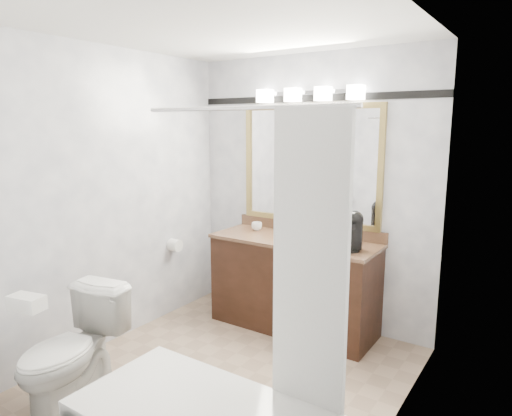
{
  "coord_description": "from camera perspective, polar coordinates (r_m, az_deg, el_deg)",
  "views": [
    {
      "loc": [
        1.93,
        -2.5,
        1.87
      ],
      "look_at": [
        0.03,
        0.35,
        1.24
      ],
      "focal_mm": 32.0,
      "sensor_mm": 36.0,
      "label": 1
    }
  ],
  "objects": [
    {
      "name": "room",
      "position": [
        3.21,
        -3.89,
        -0.69
      ],
      "size": [
        2.42,
        2.62,
        2.52
      ],
      "color": "gray",
      "rests_on": "ground"
    },
    {
      "name": "vanity",
      "position": [
        4.25,
        4.74,
        -9.2
      ],
      "size": [
        1.53,
        0.58,
        0.97
      ],
      "color": "black",
      "rests_on": "ground"
    },
    {
      "name": "mirror",
      "position": [
        4.26,
        6.69,
        5.39
      ],
      "size": [
        1.4,
        0.04,
        1.1
      ],
      "color": "#A68C4B",
      "rests_on": "room"
    },
    {
      "name": "vanity_light_bar",
      "position": [
        4.2,
        6.53,
        13.97
      ],
      "size": [
        1.02,
        0.14,
        0.12
      ],
      "color": "silver",
      "rests_on": "room"
    },
    {
      "name": "accent_stripe",
      "position": [
        4.26,
        6.94,
        13.47
      ],
      "size": [
        2.4,
        0.01,
        0.06
      ],
      "primitive_type": "cube",
      "color": "black",
      "rests_on": "room"
    },
    {
      "name": "tp_roll",
      "position": [
        4.56,
        -10.11,
        -4.6
      ],
      "size": [
        0.11,
        0.12,
        0.12
      ],
      "primitive_type": "cylinder",
      "rotation": [
        0.0,
        1.57,
        0.0
      ],
      "color": "white",
      "rests_on": "room"
    },
    {
      "name": "toilet",
      "position": [
        3.38,
        -22.12,
        -16.32
      ],
      "size": [
        0.56,
        0.83,
        0.78
      ],
      "primitive_type": "imported",
      "rotation": [
        0.0,
        0.0,
        0.17
      ],
      "color": "white",
      "rests_on": "ground"
    },
    {
      "name": "tissue_box",
      "position": [
        3.09,
        -26.75,
        -10.51
      ],
      "size": [
        0.23,
        0.16,
        0.09
      ],
      "primitive_type": "cube",
      "rotation": [
        0.0,
        0.0,
        0.21
      ],
      "color": "white",
      "rests_on": "toilet"
    },
    {
      "name": "coffee_maker",
      "position": [
        3.81,
        12.1,
        -2.69
      ],
      "size": [
        0.17,
        0.21,
        0.33
      ],
      "rotation": [
        0.0,
        0.0,
        -0.24
      ],
      "color": "black",
      "rests_on": "vanity"
    },
    {
      "name": "cup_left",
      "position": [
        4.44,
        0.1,
        -2.3
      ],
      "size": [
        0.13,
        0.13,
        0.08
      ],
      "primitive_type": "imported",
      "rotation": [
        0.0,
        0.0,
        0.33
      ],
      "color": "white",
      "rests_on": "vanity"
    },
    {
      "name": "soap_bottle_a",
      "position": [
        4.38,
        4.35,
        -2.35
      ],
      "size": [
        0.05,
        0.05,
        0.1
      ],
      "primitive_type": "imported",
      "rotation": [
        0.0,
        0.0,
        -0.15
      ],
      "color": "white",
      "rests_on": "vanity"
    },
    {
      "name": "soap_bottle_b",
      "position": [
        4.2,
        8.86,
        -3.09
      ],
      "size": [
        0.07,
        0.07,
        0.09
      ],
      "primitive_type": "imported",
      "rotation": [
        0.0,
        0.0,
        0.01
      ],
      "color": "white",
      "rests_on": "vanity"
    },
    {
      "name": "soap_bar",
      "position": [
        4.18,
        7.08,
        -3.6
      ],
      "size": [
        0.08,
        0.05,
        0.02
      ],
      "primitive_type": "cube",
      "rotation": [
        0.0,
        0.0,
        0.01
      ],
      "color": "beige",
      "rests_on": "vanity"
    }
  ]
}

